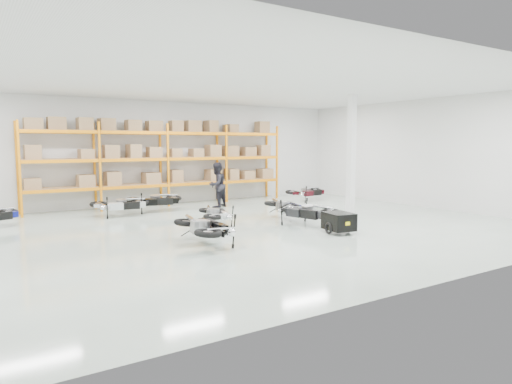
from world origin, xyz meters
TOP-DOWN VIEW (x-y plane):
  - room at (0.00, 0.00)m, footprint 18.00×18.00m
  - pallet_rack at (-0.00, 6.45)m, footprint 11.28×0.98m
  - structural_column at (5.20, 0.50)m, footprint 0.25×0.25m
  - moto_blue_centre at (2.18, 0.51)m, footprint 1.37×2.04m
  - moto_silver_left at (-0.50, 0.70)m, footprint 1.33×1.83m
  - moto_black_far_left at (-2.05, -1.73)m, footprint 1.20×2.10m
  - moto_touring_right at (2.00, -0.74)m, footprint 1.38×2.11m
  - trailer at (2.00, -2.34)m, footprint 0.81×1.50m
  - moto_back_b at (-2.51, 4.38)m, footprint 1.94×1.19m
  - moto_back_c at (-1.08, 4.78)m, footprint 2.05×1.35m
  - moto_back_d at (6.07, 4.24)m, footprint 1.79×0.95m
  - person_back at (1.60, 4.64)m, footprint 1.13×1.04m

SIDE VIEW (x-z plane):
  - trailer at x=2.00m, z-range 0.05..0.67m
  - moto_silver_left at x=-0.50m, z-range -0.03..1.04m
  - moto_back_d at x=6.07m, z-range -0.03..1.11m
  - moto_back_b at x=-2.51m, z-range -0.03..1.14m
  - moto_blue_centre at x=2.18m, z-range -0.03..1.18m
  - moto_back_c at x=-1.08m, z-range -0.03..1.19m
  - moto_touring_right at x=2.00m, z-range -0.04..1.22m
  - moto_black_far_left at x=-2.05m, z-range -0.04..1.26m
  - person_back at x=1.60m, z-range 0.00..1.88m
  - room at x=0.00m, z-range -6.75..11.25m
  - structural_column at x=5.20m, z-range 0.00..4.50m
  - pallet_rack at x=0.00m, z-range 0.45..4.07m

